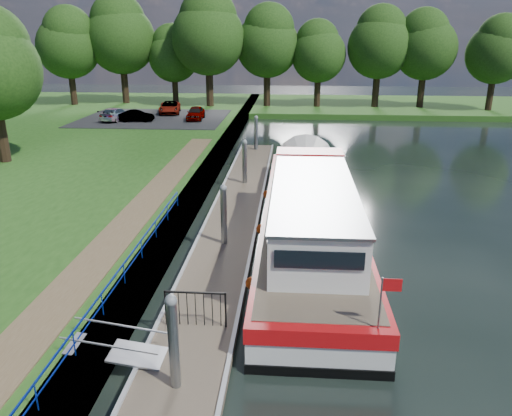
# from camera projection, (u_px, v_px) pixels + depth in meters

# --- Properties ---
(ground) EXTENTS (160.00, 160.00, 0.00)m
(ground) POSITION_uv_depth(u_px,v_px,m) (181.00, 385.00, 13.05)
(ground) COLOR black
(ground) RESTS_ON ground
(bank_edge) EXTENTS (1.10, 90.00, 0.78)m
(bank_edge) POSITION_uv_depth(u_px,v_px,m) (194.00, 195.00, 27.22)
(bank_edge) COLOR #473D2D
(bank_edge) RESTS_ON ground
(far_bank) EXTENTS (60.00, 18.00, 0.60)m
(far_bank) POSITION_uv_depth(u_px,v_px,m) (369.00, 106.00, 61.05)
(far_bank) COLOR #204B15
(far_bank) RESTS_ON ground
(footpath) EXTENTS (1.60, 40.00, 0.05)m
(footpath) POSITION_uv_depth(u_px,v_px,m) (117.00, 236.00, 20.62)
(footpath) COLOR brown
(footpath) RESTS_ON riverbank
(carpark) EXTENTS (14.00, 12.00, 0.06)m
(carpark) POSITION_uv_depth(u_px,v_px,m) (154.00, 118.00, 49.32)
(carpark) COLOR black
(carpark) RESTS_ON riverbank
(blue_fence) EXTENTS (0.04, 18.04, 0.72)m
(blue_fence) POSITION_uv_depth(u_px,v_px,m) (113.00, 283.00, 15.63)
(blue_fence) COLOR #0C2DBF
(blue_fence) RESTS_ON riverbank
(pontoon) EXTENTS (2.50, 30.00, 0.56)m
(pontoon) POSITION_uv_depth(u_px,v_px,m) (236.00, 212.00, 25.22)
(pontoon) COLOR brown
(pontoon) RESTS_ON ground
(mooring_piles) EXTENTS (0.30, 27.30, 3.55)m
(mooring_piles) POSITION_uv_depth(u_px,v_px,m) (236.00, 191.00, 24.86)
(mooring_piles) COLOR gray
(mooring_piles) RESTS_ON ground
(gangway) EXTENTS (2.58, 1.00, 0.92)m
(gangway) POSITION_uv_depth(u_px,v_px,m) (117.00, 350.00, 13.44)
(gangway) COLOR #A5A8AD
(gangway) RESTS_ON ground
(gate_panel) EXTENTS (1.85, 0.05, 1.15)m
(gate_panel) POSITION_uv_depth(u_px,v_px,m) (195.00, 304.00, 14.74)
(gate_panel) COLOR black
(gate_panel) RESTS_ON ground
(barge) EXTENTS (4.36, 21.15, 4.78)m
(barge) POSITION_uv_depth(u_px,v_px,m) (309.00, 210.00, 22.76)
(barge) COLOR black
(barge) RESTS_ON ground
(horizon_trees) EXTENTS (54.38, 10.03, 12.87)m
(horizon_trees) POSITION_uv_depth(u_px,v_px,m) (256.00, 41.00, 56.35)
(horizon_trees) COLOR #332316
(horizon_trees) RESTS_ON ground
(car_a) EXTENTS (1.62, 3.75, 1.26)m
(car_a) POSITION_uv_depth(u_px,v_px,m) (196.00, 113.00, 48.07)
(car_a) COLOR #999999
(car_a) RESTS_ON carpark
(car_b) EXTENTS (3.29, 1.31, 1.06)m
(car_b) POSITION_uv_depth(u_px,v_px,m) (136.00, 116.00, 47.04)
(car_b) COLOR #999999
(car_b) RESTS_ON carpark
(car_c) EXTENTS (2.39, 4.39, 1.21)m
(car_c) POSITION_uv_depth(u_px,v_px,m) (116.00, 114.00, 47.63)
(car_c) COLOR #999999
(car_c) RESTS_ON carpark
(car_d) EXTENTS (2.78, 4.74, 1.24)m
(car_d) POSITION_uv_depth(u_px,v_px,m) (170.00, 107.00, 51.79)
(car_d) COLOR #999999
(car_d) RESTS_ON carpark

